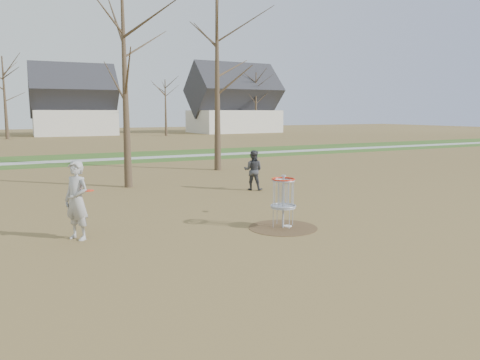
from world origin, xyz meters
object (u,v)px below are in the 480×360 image
Objects in this scene: disc_golf_basket at (283,193)px; player_standing at (77,201)px; disc_grounded at (288,226)px; player_throwing at (253,170)px.

player_standing is at bearing 165.78° from disc_golf_basket.
disc_grounded is 0.91m from disc_golf_basket.
disc_golf_basket is (-2.15, -5.62, 0.14)m from player_throwing.
disc_golf_basket reaches higher than disc_grounded.
player_throwing is 5.96m from disc_grounded.
player_standing is 8.51× the size of disc_grounded.
player_throwing is at bearing 69.09° from disc_golf_basket.
player_throwing reaches higher than disc_grounded.
player_throwing is at bearing 86.72° from player_standing.
player_throwing reaches higher than disc_golf_basket.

